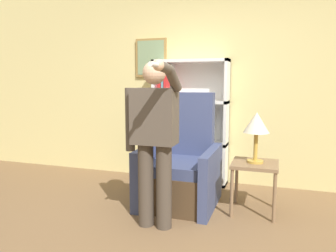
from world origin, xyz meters
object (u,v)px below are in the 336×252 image
at_px(bookcase, 183,123).
at_px(person_standing, 154,135).
at_px(table_lamp, 256,125).
at_px(side_table, 255,170).
at_px(armchair, 181,170).

relative_size(bookcase, person_standing, 1.07).
xyz_separation_m(bookcase, table_lamp, (1.03, -0.84, 0.12)).
height_order(bookcase, side_table, bookcase).
bearing_deg(bookcase, person_standing, -84.79).
height_order(bookcase, table_lamp, bookcase).
bearing_deg(table_lamp, person_standing, -142.82).
bearing_deg(side_table, table_lamp, 116.57).
distance_m(bookcase, table_lamp, 1.34).
relative_size(side_table, table_lamp, 1.02).
distance_m(armchair, table_lamp, 1.01).
bearing_deg(person_standing, side_table, 37.18).
bearing_deg(armchair, person_standing, -95.16).
bearing_deg(bookcase, armchair, -75.96).
xyz_separation_m(person_standing, table_lamp, (0.89, 0.68, 0.05)).
height_order(bookcase, person_standing, bookcase).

